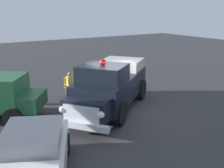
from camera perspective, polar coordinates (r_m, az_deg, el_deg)
ground_plane at (r=12.65m, az=1.85°, el=-5.83°), size 60.00×60.00×0.00m
vintage_fire_truck at (r=12.55m, az=-0.36°, el=-0.23°), size 5.37×6.03×2.59m
classic_hot_rod at (r=7.83m, az=-16.65°, el=-14.87°), size 4.73×3.54×1.46m
lawn_chair_near_truck at (r=15.05m, az=-9.03°, el=-0.11°), size 0.63×0.63×1.02m
spectator_seated at (r=14.93m, az=-8.69°, el=0.21°), size 0.63×0.53×1.29m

